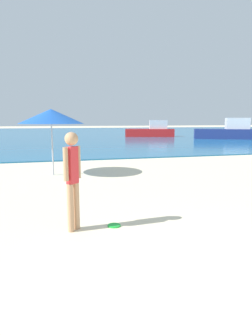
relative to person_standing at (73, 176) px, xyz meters
The scene contains 6 objects.
water 38.91m from the person_standing, 87.29° to the left, with size 160.00×60.00×0.06m, color #1E6B9E.
person_standing is the anchor object (origin of this frame).
frisbee 1.20m from the person_standing, ahead, with size 0.23×0.23×0.03m, color green.
boat_near 27.20m from the person_standing, 50.55° to the left, with size 6.40×4.46×2.09m.
boat_far 28.97m from the person_standing, 67.36° to the left, with size 5.79×3.30×1.87m.
beach_umbrella 5.55m from the person_standing, 92.52° to the left, with size 2.22×2.22×2.28m.
Camera 1 is at (-2.22, -1.67, 1.90)m, focal length 31.06 mm.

